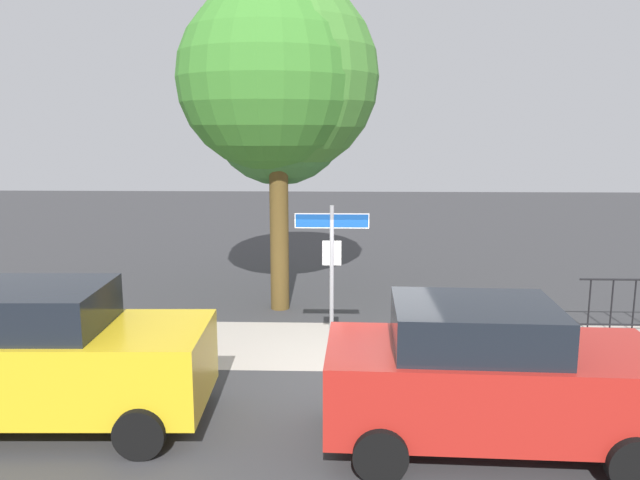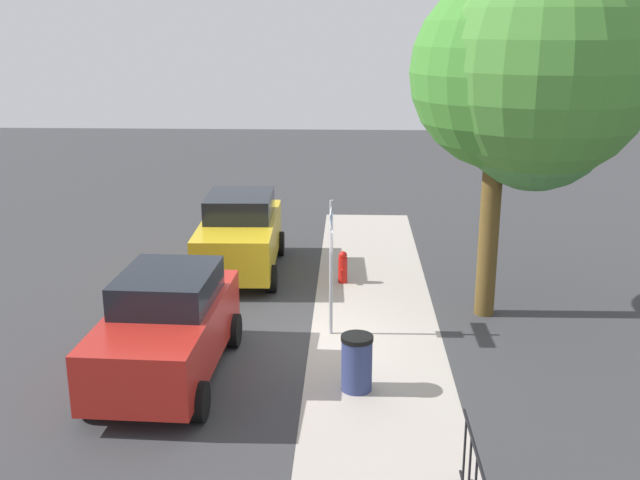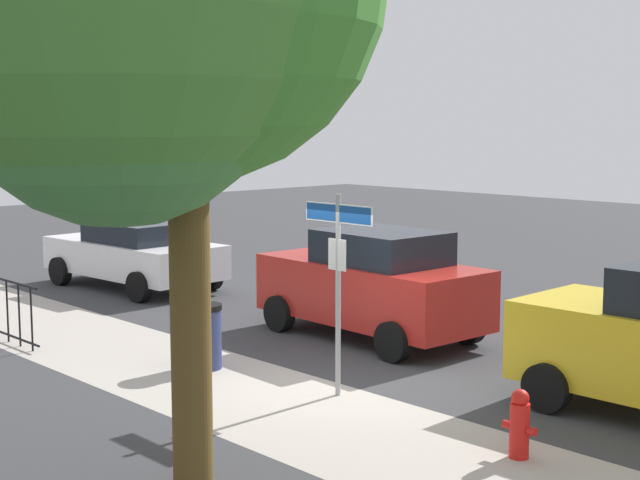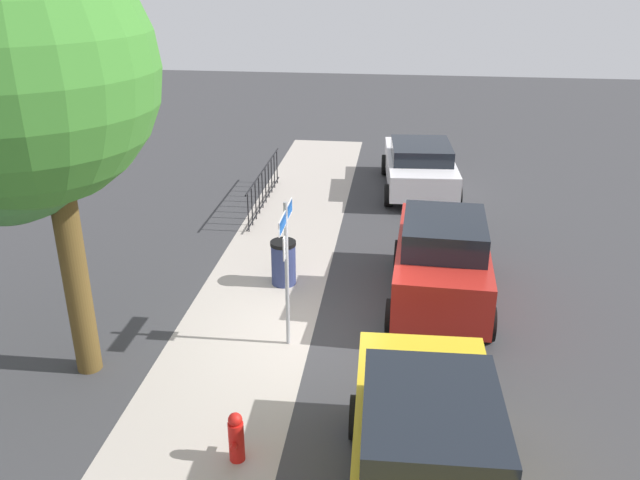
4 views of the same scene
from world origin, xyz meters
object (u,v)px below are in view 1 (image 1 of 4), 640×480
Objects in this scene: car_yellow at (48,356)px; fire_hydrant at (158,336)px; shade_tree at (276,85)px; trash_bin at (464,327)px; car_red at (489,376)px; street_sign at (332,254)px.

car_yellow reaches higher than fire_hydrant.
car_yellow is at bearing -112.00° from shade_tree.
trash_bin is (3.64, -3.34, -4.45)m from shade_tree.
car_red is (3.29, -6.63, -4.00)m from shade_tree.
trash_bin is at bearing 11.93° from street_sign.
shade_tree is at bearing 137.46° from trash_bin.
street_sign is 4.56m from car_yellow.
trash_bin is at bearing -42.54° from shade_tree.
car_red is at bearing -30.51° from fire_hydrant.
street_sign is 0.37× the size of shade_tree.
street_sign is 3.43m from fire_hydrant.
shade_tree reaches higher than car_yellow.
car_red is at bearing -96.25° from trash_bin.
shade_tree reaches higher than trash_bin.
trash_bin is (2.36, 0.50, -1.41)m from street_sign.
fire_hydrant is at bearing -115.98° from shade_tree.
street_sign is at bearing -71.49° from shade_tree.
car_yellow reaches higher than trash_bin.
car_red reaches higher than fire_hydrant.
shade_tree is at bearing 66.28° from car_yellow.
car_yellow is 2.72m from fire_hydrant.
fire_hydrant is at bearing 176.29° from street_sign.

